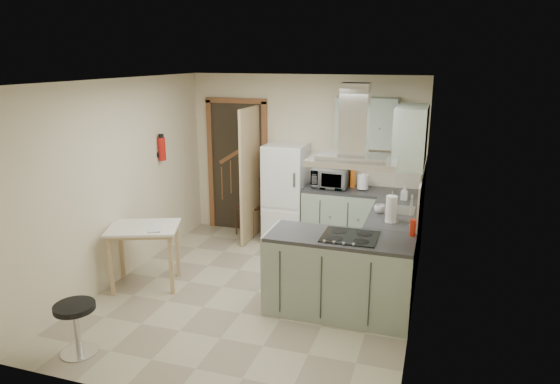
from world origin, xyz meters
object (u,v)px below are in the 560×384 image
(fridge, at_px, (286,193))
(peninsula, at_px, (339,275))
(drop_leaf_table, at_px, (146,256))
(extractor_hood, at_px, (353,161))
(bentwood_chair, at_px, (249,207))
(microwave, at_px, (330,178))
(stool, at_px, (77,329))

(fridge, xyz_separation_m, peninsula, (1.22, -1.98, -0.30))
(drop_leaf_table, bearing_deg, extractor_hood, -19.51)
(peninsula, xyz_separation_m, drop_leaf_table, (-2.39, -0.06, -0.06))
(fridge, height_order, bentwood_chair, fridge)
(peninsula, height_order, microwave, microwave)
(extractor_hood, bearing_deg, peninsula, 180.00)
(microwave, bearing_deg, drop_leaf_table, -130.94)
(fridge, relative_size, drop_leaf_table, 1.83)
(extractor_hood, distance_m, bentwood_chair, 3.16)
(extractor_hood, height_order, stool, extractor_hood)
(peninsula, height_order, drop_leaf_table, peninsula)
(bentwood_chair, bearing_deg, microwave, 3.08)
(drop_leaf_table, xyz_separation_m, stool, (0.19, -1.48, -0.13))
(drop_leaf_table, relative_size, bentwood_chair, 0.94)
(fridge, height_order, stool, fridge)
(drop_leaf_table, bearing_deg, fridge, 39.32)
(fridge, bearing_deg, microwave, -1.62)
(bentwood_chair, distance_m, microwave, 1.47)
(bentwood_chair, xyz_separation_m, microwave, (1.33, -0.15, 0.60))
(stool, relative_size, microwave, 1.01)
(bentwood_chair, distance_m, stool, 3.67)
(drop_leaf_table, bearing_deg, peninsula, -19.46)
(fridge, distance_m, peninsula, 2.35)
(peninsula, distance_m, bentwood_chair, 2.82)
(drop_leaf_table, relative_size, stool, 1.60)
(fridge, relative_size, extractor_hood, 1.67)
(extractor_hood, height_order, microwave, extractor_hood)
(bentwood_chair, bearing_deg, fridge, -1.82)
(fridge, xyz_separation_m, stool, (-0.98, -3.52, -0.49))
(extractor_hood, bearing_deg, fridge, 123.79)
(fridge, distance_m, bentwood_chair, 0.73)
(bentwood_chair, bearing_deg, peninsula, -38.88)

